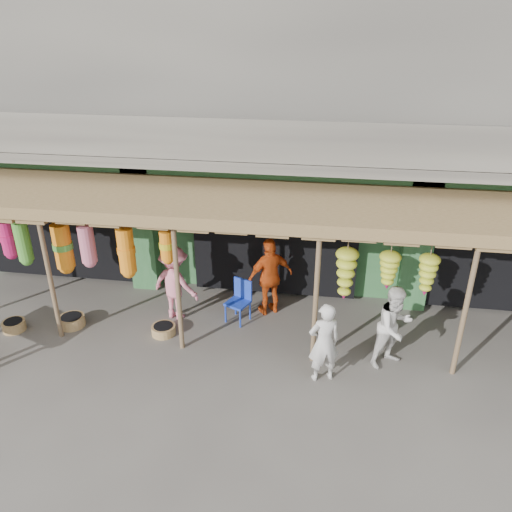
# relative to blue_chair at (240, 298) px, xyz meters

# --- Properties ---
(ground) EXTENTS (80.00, 80.00, 0.00)m
(ground) POSITION_rel_blue_chair_xyz_m (0.58, -0.97, -0.50)
(ground) COLOR #514C47
(ground) RESTS_ON ground
(building) EXTENTS (16.40, 6.80, 7.00)m
(building) POSITION_rel_blue_chair_xyz_m (0.58, 3.90, 2.87)
(building) COLOR gray
(building) RESTS_ON ground
(awning) EXTENTS (14.00, 2.70, 2.79)m
(awning) POSITION_rel_blue_chair_xyz_m (0.45, -0.17, 2.07)
(awning) COLOR brown
(awning) RESTS_ON ground
(blue_chair) EXTENTS (0.57, 0.57, 0.90)m
(blue_chair) POSITION_rel_blue_chair_xyz_m (0.00, 0.00, 0.00)
(blue_chair) COLOR #1C39B7
(blue_chair) RESTS_ON ground
(basket_left) EXTENTS (0.58, 0.58, 0.22)m
(basket_left) POSITION_rel_blue_chair_xyz_m (-3.38, -0.79, -0.39)
(basket_left) COLOR #9C6946
(basket_left) RESTS_ON ground
(basket_mid) EXTENTS (0.61, 0.61, 0.19)m
(basket_mid) POSITION_rel_blue_chair_xyz_m (-1.42, -0.78, -0.41)
(basket_mid) COLOR #966343
(basket_mid) RESTS_ON ground
(basket_right) EXTENTS (0.53, 0.53, 0.20)m
(basket_right) POSITION_rel_blue_chair_xyz_m (-4.47, -1.12, -0.40)
(basket_right) COLOR olive
(basket_right) RESTS_ON ground
(person_front) EXTENTS (0.65, 0.54, 1.51)m
(person_front) POSITION_rel_blue_chair_xyz_m (1.77, -1.67, 0.25)
(person_front) COLOR beige
(person_front) RESTS_ON ground
(person_right) EXTENTS (0.97, 0.94, 1.58)m
(person_right) POSITION_rel_blue_chair_xyz_m (2.99, -1.04, 0.29)
(person_right) COLOR silver
(person_right) RESTS_ON ground
(person_vendor) EXTENTS (1.07, 0.90, 1.72)m
(person_vendor) POSITION_rel_blue_chair_xyz_m (0.58, 0.37, 0.36)
(person_vendor) COLOR #CC4813
(person_vendor) RESTS_ON ground
(person_shopper) EXTENTS (1.17, 0.88, 1.61)m
(person_shopper) POSITION_rel_blue_chair_xyz_m (-1.34, -0.11, 0.30)
(person_shopper) COLOR pink
(person_shopper) RESTS_ON ground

